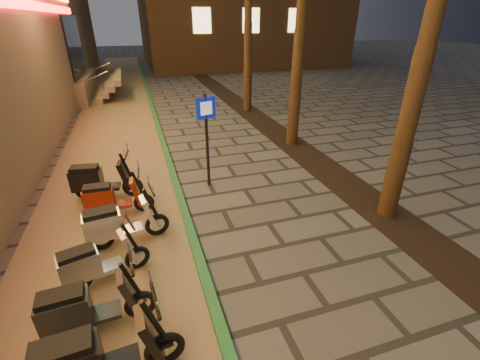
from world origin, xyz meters
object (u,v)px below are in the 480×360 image
object	(u,v)px
scooter_5	(84,308)
scooter_8	(110,198)
pedestrian_sign	(207,129)
scooter_4	(93,360)
scooter_6	(95,263)
scooter_9	(98,180)
scooter_7	(117,224)

from	to	relation	value
scooter_5	scooter_8	size ratio (longest dim) A/B	1.03
pedestrian_sign	scooter_4	xyz separation A→B (m)	(-2.51, -4.94, -1.08)
scooter_6	scooter_9	size ratio (longest dim) A/B	0.86
scooter_5	scooter_9	xyz separation A→B (m)	(-0.09, 4.14, 0.04)
scooter_5	scooter_9	world-z (taller)	scooter_9
scooter_4	scooter_6	distance (m)	1.90
scooter_5	scooter_7	xyz separation A→B (m)	(0.39, 2.00, 0.02)
scooter_5	pedestrian_sign	bearing A→B (deg)	51.84
pedestrian_sign	scooter_4	world-z (taller)	pedestrian_sign
scooter_7	scooter_9	distance (m)	2.19
scooter_5	scooter_6	bearing A→B (deg)	82.46
scooter_8	scooter_9	size ratio (longest dim) A/B	0.89
scooter_6	scooter_5	bearing A→B (deg)	-109.74
scooter_4	scooter_8	world-z (taller)	scooter_4
scooter_4	scooter_5	distance (m)	0.92
scooter_7	scooter_8	size ratio (longest dim) A/B	1.08
scooter_9	scooter_8	bearing A→B (deg)	-63.54
scooter_9	pedestrian_sign	bearing A→B (deg)	6.10
pedestrian_sign	scooter_7	bearing A→B (deg)	-158.09
scooter_6	scooter_8	size ratio (longest dim) A/B	0.97
scooter_5	scooter_8	distance (m)	3.20
scooter_5	scooter_9	bearing A→B (deg)	86.90
scooter_4	scooter_9	bearing A→B (deg)	87.97
pedestrian_sign	scooter_5	bearing A→B (deg)	-143.23
scooter_5	scooter_9	distance (m)	4.14
pedestrian_sign	scooter_7	distance (m)	3.27
pedestrian_sign	scooter_6	bearing A→B (deg)	-150.44
scooter_6	scooter_9	world-z (taller)	scooter_9
pedestrian_sign	scooter_9	size ratio (longest dim) A/B	1.46
pedestrian_sign	scooter_8	xyz separation A→B (m)	(-2.48, -0.84, -1.15)
scooter_9	scooter_5	bearing A→B (deg)	-80.56
scooter_5	scooter_8	world-z (taller)	scooter_5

